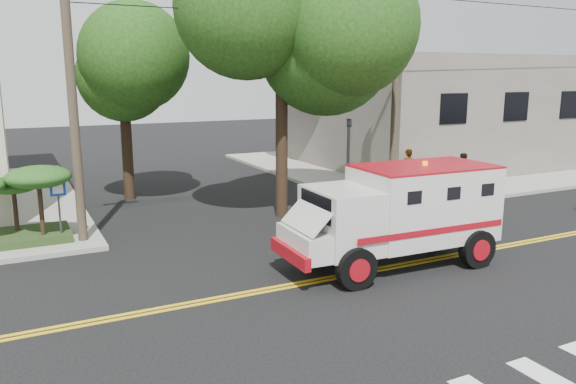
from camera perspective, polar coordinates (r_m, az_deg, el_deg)
ground at (r=14.85m, az=5.22°, el=-8.57°), size 100.00×100.00×0.00m
sidewalk_ne at (r=33.21m, az=12.83°, el=2.69°), size 17.00×17.00×0.15m
building_right at (r=34.23m, az=14.50°, el=8.06°), size 14.00×12.00×6.00m
utility_pole_left at (r=17.90m, az=-21.07°, el=8.92°), size 0.28×0.28×9.00m
utility_pole_right at (r=22.63m, az=10.85°, el=9.92°), size 0.28×0.28×9.00m
tree_main at (r=20.39m, az=0.86°, el=17.54°), size 6.08×5.70×9.85m
tree_left at (r=24.06m, az=-15.66°, el=12.73°), size 4.48×4.20×7.70m
tree_right at (r=32.01m, az=4.03°, el=13.44°), size 4.80×4.50×8.20m
traffic_signal at (r=20.90m, az=6.13°, el=3.67°), size 0.15×0.18×3.60m
accessibility_sign at (r=18.41m, az=-22.26°, el=-0.98°), size 0.45×0.10×2.02m
palm_planter at (r=18.76m, az=-26.19°, el=-0.22°), size 3.52×2.63×2.36m
armored_truck at (r=15.55m, az=11.27°, el=-1.80°), size 6.10×2.62×2.74m
pedestrian_a at (r=25.24m, az=12.02°, el=2.22°), size 0.68×0.46×1.84m
pedestrian_b at (r=25.64m, az=17.23°, el=1.92°), size 1.01×0.92×1.70m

